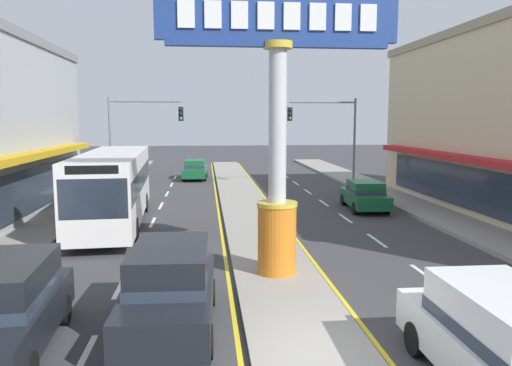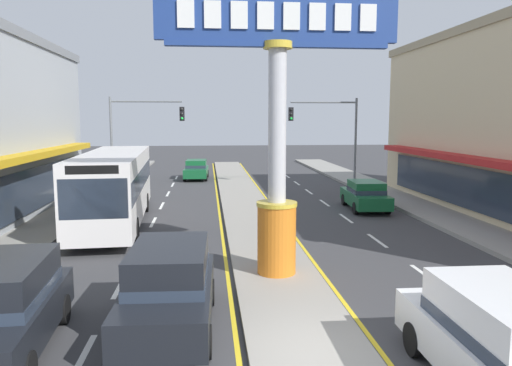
{
  "view_description": "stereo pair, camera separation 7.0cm",
  "coord_description": "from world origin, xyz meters",
  "px_view_note": "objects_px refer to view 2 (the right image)",
  "views": [
    {
      "loc": [
        -2.11,
        -9.17,
        4.76
      ],
      "look_at": [
        -0.41,
        7.31,
        2.6
      ],
      "focal_mm": 34.53,
      "sensor_mm": 36.0,
      "label": 1
    },
    {
      "loc": [
        -2.04,
        -9.18,
        4.76
      ],
      "look_at": [
        -0.41,
        7.31,
        2.6
      ],
      "focal_mm": 34.53,
      "sensor_mm": 36.0,
      "label": 2
    }
  ],
  "objects_px": {
    "suv_near_right_lane": "(500,340)",
    "bus_near_left_lane": "(114,184)",
    "district_sign": "(277,126)",
    "traffic_light_left_side": "(138,127)",
    "sedan_far_right_lane": "(196,169)",
    "pedestrian_near_kerb": "(67,196)",
    "sedan_far_left_oncoming": "(365,195)",
    "traffic_light_right_side": "(331,126)",
    "suv_mid_left_lane": "(1,307)",
    "suv_kerb_right": "(169,286)"
  },
  "relations": [
    {
      "from": "suv_near_right_lane",
      "to": "bus_near_left_lane",
      "type": "height_order",
      "value": "bus_near_left_lane"
    },
    {
      "from": "district_sign",
      "to": "suv_near_right_lane",
      "type": "bearing_deg",
      "value": -66.38
    },
    {
      "from": "traffic_light_left_side",
      "to": "sedan_far_right_lane",
      "type": "height_order",
      "value": "traffic_light_left_side"
    },
    {
      "from": "traffic_light_left_side",
      "to": "bus_near_left_lane",
      "type": "height_order",
      "value": "traffic_light_left_side"
    },
    {
      "from": "traffic_light_left_side",
      "to": "pedestrian_near_kerb",
      "type": "relative_size",
      "value": 3.74
    },
    {
      "from": "traffic_light_left_side",
      "to": "sedan_far_left_oncoming",
      "type": "xyz_separation_m",
      "value": [
        12.76,
        -8.11,
        -3.46
      ]
    },
    {
      "from": "traffic_light_right_side",
      "to": "sedan_far_left_oncoming",
      "type": "relative_size",
      "value": 1.41
    },
    {
      "from": "district_sign",
      "to": "suv_mid_left_lane",
      "type": "bearing_deg",
      "value": -145.54
    },
    {
      "from": "district_sign",
      "to": "suv_mid_left_lane",
      "type": "height_order",
      "value": "district_sign"
    },
    {
      "from": "suv_mid_left_lane",
      "to": "sedan_far_right_lane",
      "type": "bearing_deg",
      "value": 83.54
    },
    {
      "from": "suv_mid_left_lane",
      "to": "sedan_far_left_oncoming",
      "type": "relative_size",
      "value": 1.07
    },
    {
      "from": "suv_near_right_lane",
      "to": "sedan_far_right_lane",
      "type": "distance_m",
      "value": 32.16
    },
    {
      "from": "suv_near_right_lane",
      "to": "sedan_far_right_lane",
      "type": "height_order",
      "value": "suv_near_right_lane"
    },
    {
      "from": "traffic_light_right_side",
      "to": "pedestrian_near_kerb",
      "type": "distance_m",
      "value": 18.31
    },
    {
      "from": "sedan_far_left_oncoming",
      "to": "suv_kerb_right",
      "type": "bearing_deg",
      "value": -123.18
    },
    {
      "from": "sedan_far_left_oncoming",
      "to": "pedestrian_near_kerb",
      "type": "bearing_deg",
      "value": -176.23
    },
    {
      "from": "sedan_far_right_lane",
      "to": "bus_near_left_lane",
      "type": "distance_m",
      "value": 17.05
    },
    {
      "from": "suv_mid_left_lane",
      "to": "suv_kerb_right",
      "type": "distance_m",
      "value": 3.43
    },
    {
      "from": "traffic_light_right_side",
      "to": "sedan_far_left_oncoming",
      "type": "xyz_separation_m",
      "value": [
        -0.29,
        -8.63,
        -3.46
      ]
    },
    {
      "from": "suv_mid_left_lane",
      "to": "suv_near_right_lane",
      "type": "bearing_deg",
      "value": -14.85
    },
    {
      "from": "sedan_far_right_lane",
      "to": "suv_mid_left_lane",
      "type": "relative_size",
      "value": 0.93
    },
    {
      "from": "district_sign",
      "to": "suv_mid_left_lane",
      "type": "distance_m",
      "value": 8.37
    },
    {
      "from": "sedan_far_right_lane",
      "to": "suv_mid_left_lane",
      "type": "bearing_deg",
      "value": -96.46
    },
    {
      "from": "sedan_far_left_oncoming",
      "to": "district_sign",
      "type": "bearing_deg",
      "value": -120.37
    },
    {
      "from": "pedestrian_near_kerb",
      "to": "suv_kerb_right",
      "type": "bearing_deg",
      "value": -65.99
    },
    {
      "from": "bus_near_left_lane",
      "to": "pedestrian_near_kerb",
      "type": "xyz_separation_m",
      "value": [
        -2.51,
        1.45,
        -0.75
      ]
    },
    {
      "from": "district_sign",
      "to": "traffic_light_left_side",
      "type": "distance_m",
      "value": 19.86
    },
    {
      "from": "bus_near_left_lane",
      "to": "suv_kerb_right",
      "type": "height_order",
      "value": "bus_near_left_lane"
    },
    {
      "from": "traffic_light_right_side",
      "to": "sedan_far_right_lane",
      "type": "relative_size",
      "value": 1.42
    },
    {
      "from": "bus_near_left_lane",
      "to": "suv_kerb_right",
      "type": "bearing_deg",
      "value": -74.1
    },
    {
      "from": "suv_kerb_right",
      "to": "pedestrian_near_kerb",
      "type": "xyz_separation_m",
      "value": [
        -5.81,
        13.04,
        0.13
      ]
    },
    {
      "from": "district_sign",
      "to": "sedan_far_right_lane",
      "type": "bearing_deg",
      "value": 96.73
    },
    {
      "from": "suv_kerb_right",
      "to": "district_sign",
      "type": "bearing_deg",
      "value": 49.06
    },
    {
      "from": "district_sign",
      "to": "suv_mid_left_lane",
      "type": "xyz_separation_m",
      "value": [
        -6.24,
        -4.28,
        -3.56
      ]
    },
    {
      "from": "traffic_light_left_side",
      "to": "traffic_light_right_side",
      "type": "distance_m",
      "value": 13.06
    },
    {
      "from": "suv_kerb_right",
      "to": "suv_near_right_lane",
      "type": "bearing_deg",
      "value": -29.58
    },
    {
      "from": "traffic_light_left_side",
      "to": "bus_near_left_lane",
      "type": "distance_m",
      "value": 10.82
    },
    {
      "from": "traffic_light_left_side",
      "to": "sedan_far_right_lane",
      "type": "xyz_separation_m",
      "value": [
        3.59,
        6.15,
        -3.46
      ]
    },
    {
      "from": "suv_mid_left_lane",
      "to": "pedestrian_near_kerb",
      "type": "xyz_separation_m",
      "value": [
        -2.5,
        13.94,
        0.13
      ]
    },
    {
      "from": "district_sign",
      "to": "pedestrian_near_kerb",
      "type": "bearing_deg",
      "value": 132.16
    },
    {
      "from": "traffic_light_right_side",
      "to": "suv_mid_left_lane",
      "type": "distance_m",
      "value": 26.99
    },
    {
      "from": "traffic_light_right_side",
      "to": "bus_near_left_lane",
      "type": "relative_size",
      "value": 0.55
    },
    {
      "from": "bus_near_left_lane",
      "to": "suv_near_right_lane",
      "type": "bearing_deg",
      "value": -58.42
    },
    {
      "from": "bus_near_left_lane",
      "to": "suv_kerb_right",
      "type": "distance_m",
      "value": 12.08
    },
    {
      "from": "traffic_light_right_side",
      "to": "suv_mid_left_lane",
      "type": "xyz_separation_m",
      "value": [
        -12.77,
        -23.55,
        -3.26
      ]
    },
    {
      "from": "bus_near_left_lane",
      "to": "suv_mid_left_lane",
      "type": "distance_m",
      "value": 12.52
    },
    {
      "from": "traffic_light_right_side",
      "to": "sedan_far_right_lane",
      "type": "height_order",
      "value": "traffic_light_right_side"
    },
    {
      "from": "traffic_light_right_side",
      "to": "suv_near_right_lane",
      "type": "height_order",
      "value": "traffic_light_right_side"
    },
    {
      "from": "suv_near_right_lane",
      "to": "suv_kerb_right",
      "type": "height_order",
      "value": "same"
    },
    {
      "from": "sedan_far_right_lane",
      "to": "pedestrian_near_kerb",
      "type": "distance_m",
      "value": 16.32
    }
  ]
}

